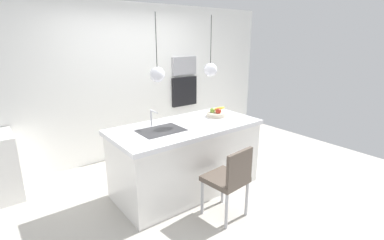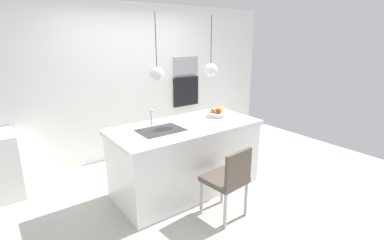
{
  "view_description": "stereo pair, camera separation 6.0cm",
  "coord_description": "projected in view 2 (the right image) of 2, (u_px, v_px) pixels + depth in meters",
  "views": [
    {
      "loc": [
        -2.11,
        -2.88,
        2.06
      ],
      "look_at": [
        0.1,
        0.0,
        0.98
      ],
      "focal_mm": 26.51,
      "sensor_mm": 36.0,
      "label": 1
    },
    {
      "loc": [
        -2.06,
        -2.92,
        2.06
      ],
      "look_at": [
        0.1,
        0.0,
        0.98
      ],
      "focal_mm": 26.51,
      "sensor_mm": 36.0,
      "label": 2
    }
  ],
  "objects": [
    {
      "name": "chair_near",
      "position": [
        228.0,
        178.0,
        3.22
      ],
      "size": [
        0.47,
        0.48,
        0.87
      ],
      "color": "brown",
      "rests_on": "ground"
    },
    {
      "name": "pendant_light_right",
      "position": [
        211.0,
        70.0,
        3.78
      ],
      "size": [
        0.18,
        0.18,
        0.78
      ],
      "color": "silver"
    },
    {
      "name": "microwave",
      "position": [
        186.0,
        66.0,
        5.43
      ],
      "size": [
        0.54,
        0.08,
        0.34
      ],
      "primitive_type": "cube",
      "color": "#9E9EA3",
      "rests_on": "back_wall"
    },
    {
      "name": "pendant_light_left",
      "position": [
        157.0,
        74.0,
        3.31
      ],
      "size": [
        0.18,
        0.18,
        0.78
      ],
      "color": "silver"
    },
    {
      "name": "faucet",
      "position": [
        152.0,
        116.0,
        3.65
      ],
      "size": [
        0.02,
        0.17,
        0.22
      ],
      "color": "silver",
      "rests_on": "kitchen_island"
    },
    {
      "name": "floor",
      "position": [
        186.0,
        188.0,
        4.01
      ],
      "size": [
        6.6,
        6.6,
        0.0
      ],
      "primitive_type": "plane",
      "color": "#BCB7AD",
      "rests_on": "ground"
    },
    {
      "name": "back_wall",
      "position": [
        131.0,
        82.0,
        4.91
      ],
      "size": [
        6.0,
        0.1,
        2.6
      ],
      "primitive_type": "cube",
      "color": "white",
      "rests_on": "ground"
    },
    {
      "name": "oven",
      "position": [
        186.0,
        91.0,
        5.57
      ],
      "size": [
        0.56,
        0.08,
        0.56
      ],
      "primitive_type": "cube",
      "color": "black",
      "rests_on": "back_wall"
    },
    {
      "name": "sink_basin",
      "position": [
        161.0,
        131.0,
        3.53
      ],
      "size": [
        0.56,
        0.4,
        0.02
      ],
      "primitive_type": "cube",
      "color": "#2D2D30",
      "rests_on": "kitchen_island"
    },
    {
      "name": "kitchen_island",
      "position": [
        186.0,
        157.0,
        3.87
      ],
      "size": [
        1.99,
        0.95,
        0.93
      ],
      "color": "white",
      "rests_on": "ground"
    },
    {
      "name": "fruit_bowl",
      "position": [
        217.0,
        114.0,
        4.13
      ],
      "size": [
        0.28,
        0.28,
        0.14
      ],
      "color": "beige",
      "rests_on": "kitchen_island"
    }
  ]
}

